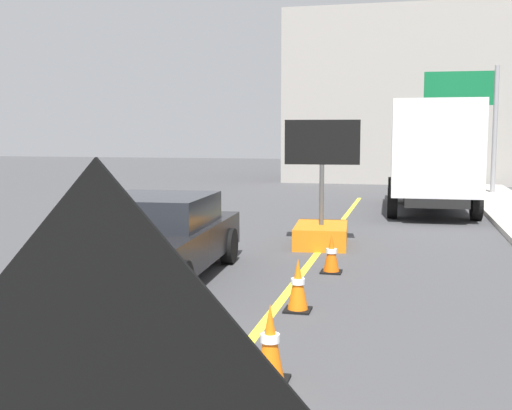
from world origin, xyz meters
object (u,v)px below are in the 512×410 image
object	(u,v)px
pickup_car	(153,238)
traffic_cone_curbside	(331,254)
arrow_board_trailer	(321,223)
highway_guide_sign	(475,107)
box_truck	(431,153)
traffic_cone_mid_lane	(270,344)
traffic_cone_far_lane	(298,285)

from	to	relation	value
pickup_car	traffic_cone_curbside	bearing A→B (deg)	22.61
arrow_board_trailer	pickup_car	world-z (taller)	arrow_board_trailer
arrow_board_trailer	pickup_car	xyz separation A→B (m)	(-2.27, -3.85, 0.22)
arrow_board_trailer	highway_guide_sign	size ratio (longest dim) A/B	0.54
arrow_board_trailer	box_truck	distance (m)	7.26
box_truck	traffic_cone_mid_lane	size ratio (longest dim) A/B	8.46
arrow_board_trailer	pickup_car	distance (m)	4.47
highway_guide_sign	traffic_cone_mid_lane	xyz separation A→B (m)	(-3.70, -20.19, -3.04)
traffic_cone_mid_lane	traffic_cone_far_lane	size ratio (longest dim) A/B	1.07
box_truck	highway_guide_sign	distance (m)	6.27
highway_guide_sign	traffic_cone_mid_lane	bearing A→B (deg)	-100.38
box_truck	traffic_cone_mid_lane	xyz separation A→B (m)	(-1.95, -14.38, -1.42)
box_truck	traffic_cone_far_lane	distance (m)	12.14
arrow_board_trailer	highway_guide_sign	xyz separation A→B (m)	(4.23, 12.49, 2.94)
traffic_cone_mid_lane	traffic_cone_curbside	xyz separation A→B (m)	(0.00, 5.02, -0.05)
pickup_car	traffic_cone_mid_lane	size ratio (longest dim) A/B	6.07
traffic_cone_curbside	traffic_cone_mid_lane	bearing A→B (deg)	-90.03
arrow_board_trailer	highway_guide_sign	bearing A→B (deg)	71.28
box_truck	highway_guide_sign	world-z (taller)	highway_guide_sign
traffic_cone_far_lane	highway_guide_sign	bearing A→B (deg)	77.69
arrow_board_trailer	traffic_cone_mid_lane	world-z (taller)	arrow_board_trailer
pickup_car	highway_guide_sign	world-z (taller)	highway_guide_sign
traffic_cone_far_lane	traffic_cone_curbside	world-z (taller)	traffic_cone_far_lane
arrow_board_trailer	traffic_cone_mid_lane	size ratio (longest dim) A/B	3.47
highway_guide_sign	traffic_cone_far_lane	distance (m)	18.35
pickup_car	highway_guide_sign	xyz separation A→B (m)	(6.51, 16.34, 2.73)
traffic_cone_mid_lane	traffic_cone_curbside	world-z (taller)	traffic_cone_mid_lane
pickup_car	traffic_cone_mid_lane	xyz separation A→B (m)	(2.81, -3.85, -0.31)
arrow_board_trailer	box_truck	size ratio (longest dim) A/B	0.41
box_truck	traffic_cone_far_lane	bearing A→B (deg)	-100.06
highway_guide_sign	box_truck	bearing A→B (deg)	-106.79
arrow_board_trailer	traffic_cone_mid_lane	distance (m)	7.71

